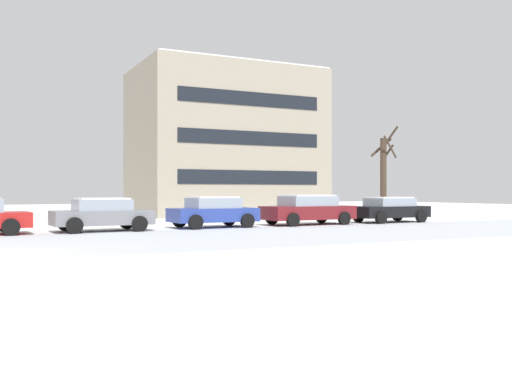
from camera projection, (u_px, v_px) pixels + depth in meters
The scene contains 7 objects.
ground_plane at pixel (0, 257), 14.31m from camera, with size 120.00×120.00×0.00m, color white.
parked_car_gray at pixel (102, 214), 23.44m from camera, with size 4.03×2.14×1.37m.
parked_car_blue at pixel (213, 212), 25.88m from camera, with size 3.94×2.22×1.40m.
parked_car_maroon at pixel (308, 209), 28.07m from camera, with size 4.64×2.29×1.46m.
parked_car_black at pixel (390, 209), 30.21m from camera, with size 4.30×2.15×1.33m.
tree_far_mid at pixel (384, 174), 34.26m from camera, with size 1.35×1.56×5.53m.
building_far_right at pixel (225, 142), 40.95m from camera, with size 12.44×8.65×10.23m.
Camera 1 is at (-0.63, -15.64, 1.64)m, focal length 40.39 mm.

